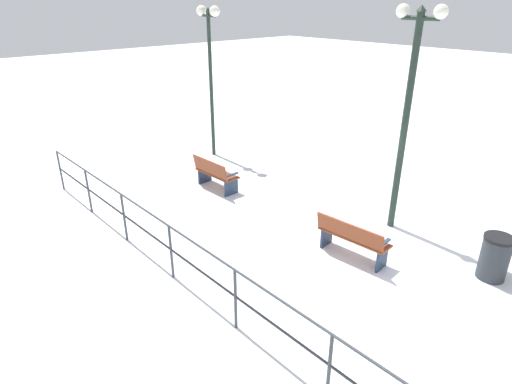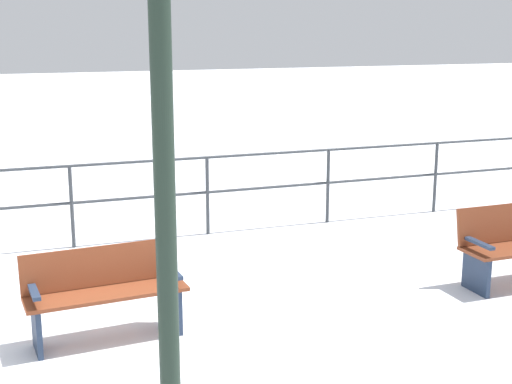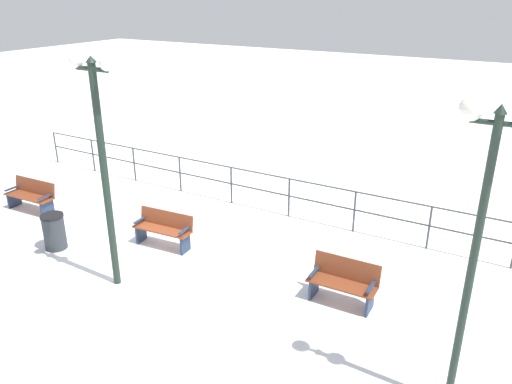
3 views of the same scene
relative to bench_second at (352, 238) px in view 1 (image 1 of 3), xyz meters
The scene contains 7 objects.
ground_plane 0.51m from the bench_second, ahead, with size 80.00×80.00×0.00m, color white.
bench_second is the anchor object (origin of this frame).
bench_third 4.67m from the bench_second, 88.94° to the left, with size 0.58×1.39×0.91m.
lamppost_middle 3.22m from the bench_second, ahead, with size 0.27×1.05×4.80m.
lamppost_far 7.86m from the bench_second, 75.39° to the left, with size 0.31×0.97×4.69m.
waterfront_railing 3.08m from the bench_second, behind, with size 0.05×15.08×1.14m.
trash_bin 2.63m from the bench_second, 57.32° to the right, with size 0.54×0.54×0.89m.
Camera 1 is at (-6.74, -4.29, 4.90)m, focal length 30.33 mm.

